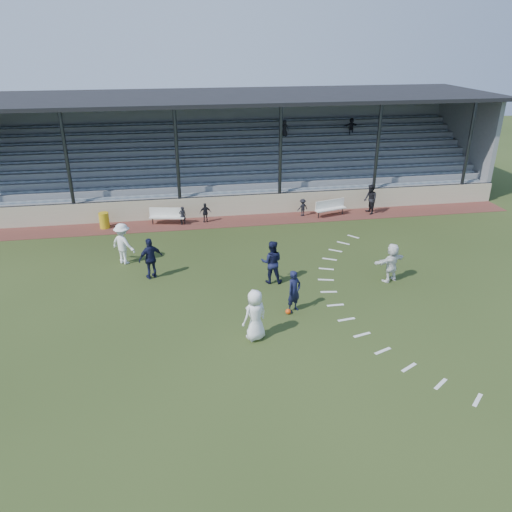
# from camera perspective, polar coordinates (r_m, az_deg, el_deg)

# --- Properties ---
(ground) EXTENTS (90.00, 90.00, 0.00)m
(ground) POSITION_cam_1_polar(r_m,az_deg,el_deg) (19.92, 1.21, -6.33)
(ground) COLOR #2A3917
(ground) RESTS_ON ground
(cinder_track) EXTENTS (34.00, 2.00, 0.02)m
(cinder_track) POSITION_cam_1_polar(r_m,az_deg,el_deg) (29.34, -2.62, 4.00)
(cinder_track) COLOR #562822
(cinder_track) RESTS_ON ground
(retaining_wall) EXTENTS (34.00, 0.18, 1.20)m
(retaining_wall) POSITION_cam_1_polar(r_m,az_deg,el_deg) (30.13, -2.89, 5.73)
(retaining_wall) COLOR beige
(retaining_wall) RESTS_ON ground
(bench_left) EXTENTS (2.04, 0.86, 0.95)m
(bench_left) POSITION_cam_1_polar(r_m,az_deg,el_deg) (29.13, -10.15, 4.69)
(bench_left) COLOR silver
(bench_left) RESTS_ON cinder_track
(bench_right) EXTENTS (2.03, 0.99, 0.95)m
(bench_right) POSITION_cam_1_polar(r_m,az_deg,el_deg) (30.39, 8.49, 5.63)
(bench_right) COLOR silver
(bench_right) RESTS_ON cinder_track
(trash_bin) EXTENTS (0.56, 0.56, 0.89)m
(trash_bin) POSITION_cam_1_polar(r_m,az_deg,el_deg) (29.38, -16.96, 3.92)
(trash_bin) COLOR gold
(trash_bin) RESTS_ON cinder_track
(football) EXTENTS (0.22, 0.22, 0.22)m
(football) POSITION_cam_1_polar(r_m,az_deg,el_deg) (19.72, 3.70, -6.35)
(football) COLOR #E5460D
(football) RESTS_ON ground
(player_white_lead) EXTENTS (1.12, 0.98, 1.94)m
(player_white_lead) POSITION_cam_1_polar(r_m,az_deg,el_deg) (17.77, -0.11, -6.76)
(player_white_lead) COLOR white
(player_white_lead) RESTS_ON ground
(player_navy_lead) EXTENTS (0.75, 0.68, 1.72)m
(player_navy_lead) POSITION_cam_1_polar(r_m,az_deg,el_deg) (19.60, 4.37, -4.04)
(player_navy_lead) COLOR #131735
(player_navy_lead) RESTS_ON ground
(player_navy_mid) EXTENTS (1.08, 0.91, 1.95)m
(player_navy_mid) POSITION_cam_1_polar(r_m,az_deg,el_deg) (21.73, 1.80, -0.69)
(player_navy_mid) COLOR #131735
(player_navy_mid) RESTS_ON ground
(player_white_wing) EXTENTS (1.47, 1.40, 2.00)m
(player_white_wing) POSITION_cam_1_polar(r_m,az_deg,el_deg) (24.37, -14.96, 1.37)
(player_white_wing) COLOR white
(player_white_wing) RESTS_ON ground
(player_navy_wing) EXTENTS (1.21, 0.88, 1.90)m
(player_navy_wing) POSITION_cam_1_polar(r_m,az_deg,el_deg) (22.61, -11.94, -0.27)
(player_navy_wing) COLOR #131735
(player_navy_wing) RESTS_ON ground
(player_white_back) EXTENTS (1.73, 1.06, 1.78)m
(player_white_back) POSITION_cam_1_polar(r_m,az_deg,el_deg) (22.67, 15.23, -0.73)
(player_white_back) COLOR white
(player_white_back) RESTS_ON ground
(official) EXTENTS (0.72, 0.90, 1.80)m
(official) POSITION_cam_1_polar(r_m,az_deg,el_deg) (31.04, 12.93, 6.32)
(official) COLOR black
(official) RESTS_ON cinder_track
(sub_left_near) EXTENTS (0.43, 0.32, 1.07)m
(sub_left_near) POSITION_cam_1_polar(r_m,az_deg,el_deg) (28.88, -8.40, 4.59)
(sub_left_near) COLOR black
(sub_left_near) RESTS_ON cinder_track
(sub_left_far) EXTENTS (0.70, 0.34, 1.15)m
(sub_left_far) POSITION_cam_1_polar(r_m,az_deg,el_deg) (29.09, -5.80, 4.95)
(sub_left_far) COLOR black
(sub_left_far) RESTS_ON cinder_track
(sub_right) EXTENTS (0.76, 0.58, 1.05)m
(sub_right) POSITION_cam_1_polar(r_m,az_deg,el_deg) (30.14, 5.35, 5.56)
(sub_right) COLOR black
(sub_right) RESTS_ON cinder_track
(grandstand) EXTENTS (34.60, 9.00, 6.61)m
(grandstand) POSITION_cam_1_polar(r_m,az_deg,el_deg) (34.20, -3.91, 10.74)
(grandstand) COLOR gray
(grandstand) RESTS_ON ground
(penalty_arc) EXTENTS (3.89, 14.63, 0.01)m
(penalty_arc) POSITION_cam_1_polar(r_m,az_deg,el_deg) (20.99, 12.38, -5.21)
(penalty_arc) COLOR silver
(penalty_arc) RESTS_ON ground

